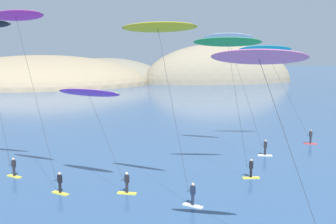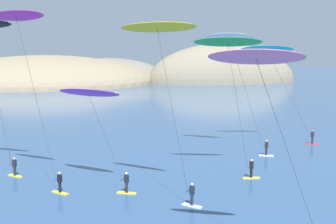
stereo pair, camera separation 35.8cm
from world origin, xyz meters
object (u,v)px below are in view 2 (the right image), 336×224
(kitesurfer_white, at_px, (232,46))
(kitesurfer_cyan, at_px, (270,55))
(kitesurfer_pink, at_px, (263,78))
(kitesurfer_yellow, at_px, (160,41))
(kitesurfer_green, at_px, (230,52))
(kitesurfer_magenta, at_px, (20,30))
(kitesurfer_purple, at_px, (91,100))

(kitesurfer_white, height_order, kitesurfer_cyan, kitesurfer_white)
(kitesurfer_white, height_order, kitesurfer_pink, kitesurfer_white)
(kitesurfer_yellow, relative_size, kitesurfer_pink, 1.17)
(kitesurfer_yellow, relative_size, kitesurfer_green, 1.07)
(kitesurfer_green, height_order, kitesurfer_pink, kitesurfer_green)
(kitesurfer_white, distance_m, kitesurfer_cyan, 6.89)
(kitesurfer_yellow, distance_m, kitesurfer_magenta, 11.34)
(kitesurfer_white, bearing_deg, kitesurfer_yellow, -130.83)
(kitesurfer_yellow, bearing_deg, kitesurfer_purple, 136.81)
(kitesurfer_purple, bearing_deg, kitesurfer_white, 28.13)
(kitesurfer_purple, height_order, kitesurfer_cyan, kitesurfer_cyan)
(kitesurfer_green, bearing_deg, kitesurfer_white, 65.72)
(kitesurfer_pink, bearing_deg, kitesurfer_purple, 114.09)
(kitesurfer_pink, height_order, kitesurfer_purple, kitesurfer_pink)
(kitesurfer_yellow, height_order, kitesurfer_cyan, kitesurfer_yellow)
(kitesurfer_magenta, height_order, kitesurfer_green, kitesurfer_magenta)
(kitesurfer_cyan, bearing_deg, kitesurfer_purple, -152.15)
(kitesurfer_yellow, xyz_separation_m, kitesurfer_magenta, (-9.74, 5.73, 0.95))
(kitesurfer_green, bearing_deg, kitesurfer_cyan, 49.51)
(kitesurfer_pink, bearing_deg, kitesurfer_cyan, 61.38)
(kitesurfer_white, distance_m, kitesurfer_magenta, 21.58)
(kitesurfer_yellow, height_order, kitesurfer_green, kitesurfer_yellow)
(kitesurfer_white, height_order, kitesurfer_magenta, kitesurfer_magenta)
(kitesurfer_magenta, height_order, kitesurfer_cyan, kitesurfer_magenta)
(kitesurfer_purple, bearing_deg, kitesurfer_pink, -65.91)
(kitesurfer_white, height_order, kitesurfer_purple, kitesurfer_white)
(kitesurfer_green, height_order, kitesurfer_purple, kitesurfer_green)
(kitesurfer_white, distance_m, kitesurfer_green, 9.33)
(kitesurfer_yellow, distance_m, kitesurfer_green, 8.01)
(kitesurfer_purple, bearing_deg, kitesurfer_cyan, 27.85)
(kitesurfer_yellow, height_order, kitesurfer_magenta, kitesurfer_magenta)
(kitesurfer_white, height_order, kitesurfer_green, kitesurfer_white)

